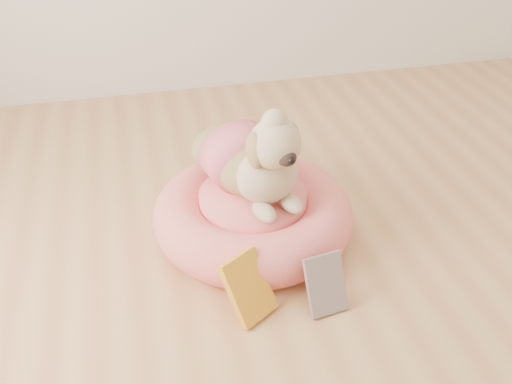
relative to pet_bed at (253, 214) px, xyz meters
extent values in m
cylinder|color=#F96661|center=(0.00, 0.00, -0.04)|extent=(0.55, 0.55, 0.11)
torus|color=#F96661|center=(0.00, 0.00, 0.00)|extent=(0.76, 0.76, 0.20)
cylinder|color=#F96661|center=(0.00, 0.00, 0.05)|extent=(0.40, 0.40, 0.10)
cube|color=yellow|center=(-0.11, -0.39, 0.01)|extent=(0.20, 0.19, 0.21)
cube|color=silver|center=(0.14, -0.43, 0.00)|extent=(0.14, 0.13, 0.19)
camera|label=1|loc=(-0.40, -1.70, 1.28)|focal=40.00mm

